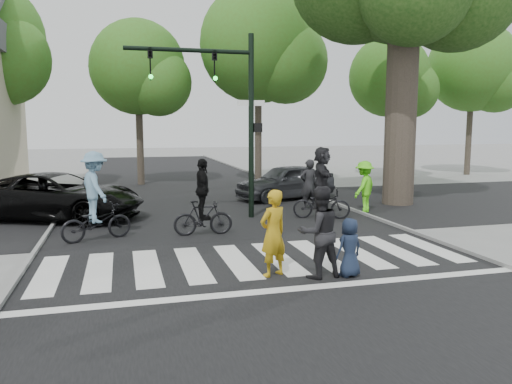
# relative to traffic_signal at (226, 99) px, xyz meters

# --- Properties ---
(ground) EXTENTS (120.00, 120.00, 0.00)m
(ground) POSITION_rel_traffic_signal_xyz_m (-0.35, -6.20, -3.90)
(ground) COLOR gray
(ground) RESTS_ON ground
(road_stem) EXTENTS (10.00, 70.00, 0.01)m
(road_stem) POSITION_rel_traffic_signal_xyz_m (-0.35, -1.20, -3.90)
(road_stem) COLOR black
(road_stem) RESTS_ON ground
(road_cross) EXTENTS (70.00, 10.00, 0.01)m
(road_cross) POSITION_rel_traffic_signal_xyz_m (-0.35, 1.80, -3.89)
(road_cross) COLOR black
(road_cross) RESTS_ON ground
(curb_left) EXTENTS (0.10, 70.00, 0.10)m
(curb_left) POSITION_rel_traffic_signal_xyz_m (-5.40, -1.20, -3.85)
(curb_left) COLOR gray
(curb_left) RESTS_ON ground
(curb_right) EXTENTS (0.10, 70.00, 0.10)m
(curb_right) POSITION_rel_traffic_signal_xyz_m (4.70, -1.20, -3.85)
(curb_right) COLOR gray
(curb_right) RESTS_ON ground
(crosswalk) EXTENTS (10.00, 3.85, 0.01)m
(crosswalk) POSITION_rel_traffic_signal_xyz_m (-0.35, -5.54, -3.89)
(crosswalk) COLOR silver
(crosswalk) RESTS_ON ground
(traffic_signal) EXTENTS (4.45, 0.29, 6.00)m
(traffic_signal) POSITION_rel_traffic_signal_xyz_m (0.00, 0.00, 0.00)
(traffic_signal) COLOR black
(traffic_signal) RESTS_ON ground
(bg_tree_2) EXTENTS (5.04, 4.80, 8.40)m
(bg_tree_2) POSITION_rel_traffic_signal_xyz_m (-2.11, 10.42, 1.88)
(bg_tree_2) COLOR brown
(bg_tree_2) RESTS_ON ground
(bg_tree_3) EXTENTS (6.30, 6.00, 10.20)m
(bg_tree_3) POSITION_rel_traffic_signal_xyz_m (3.95, 9.07, 3.04)
(bg_tree_3) COLOR brown
(bg_tree_3) RESTS_ON ground
(bg_tree_4) EXTENTS (4.83, 4.60, 8.15)m
(bg_tree_4) POSITION_rel_traffic_signal_xyz_m (11.88, 9.93, 1.73)
(bg_tree_4) COLOR brown
(bg_tree_4) RESTS_ON ground
(bg_tree_5) EXTENTS (5.67, 5.40, 9.30)m
(bg_tree_5) POSITION_rel_traffic_signal_xyz_m (17.92, 10.50, 2.46)
(bg_tree_5) COLOR brown
(bg_tree_5) RESTS_ON ground
(pedestrian_woman) EXTENTS (0.77, 0.66, 1.79)m
(pedestrian_woman) POSITION_rel_traffic_signal_xyz_m (-0.38, -6.48, -3.00)
(pedestrian_woman) COLOR #BC9116
(pedestrian_woman) RESTS_ON ground
(pedestrian_child) EXTENTS (0.68, 0.53, 1.22)m
(pedestrian_child) POSITION_rel_traffic_signal_xyz_m (1.11, -6.93, -3.29)
(pedestrian_child) COLOR #1A253B
(pedestrian_child) RESTS_ON ground
(pedestrian_adult) EXTENTS (0.98, 0.81, 1.88)m
(pedestrian_adult) POSITION_rel_traffic_signal_xyz_m (0.48, -6.82, -2.96)
(pedestrian_adult) COLOR black
(pedestrian_adult) RESTS_ON ground
(cyclist_left) EXTENTS (2.00, 1.40, 2.40)m
(cyclist_left) POSITION_rel_traffic_signal_xyz_m (-4.02, -2.19, -2.86)
(cyclist_left) COLOR black
(cyclist_left) RESTS_ON ground
(cyclist_mid) EXTENTS (1.67, 1.02, 2.16)m
(cyclist_mid) POSITION_rel_traffic_signal_xyz_m (-1.15, -2.30, -3.01)
(cyclist_mid) COLOR black
(cyclist_mid) RESTS_ON ground
(cyclist_right) EXTENTS (1.99, 1.84, 2.38)m
(cyclist_right) POSITION_rel_traffic_signal_xyz_m (3.04, -0.81, -2.84)
(cyclist_right) COLOR black
(cyclist_right) RESTS_ON ground
(car_suv) EXTENTS (6.12, 4.61, 1.54)m
(car_suv) POSITION_rel_traffic_signal_xyz_m (-5.37, 1.28, -3.13)
(car_suv) COLOR black
(car_suv) RESTS_ON ground
(car_grey) EXTENTS (4.62, 2.86, 1.47)m
(car_grey) POSITION_rel_traffic_signal_xyz_m (3.29, 3.70, -3.17)
(car_grey) COLOR #343639
(car_grey) RESTS_ON ground
(bystander_hivis) EXTENTS (1.36, 1.27, 1.84)m
(bystander_hivis) POSITION_rel_traffic_signal_xyz_m (4.92, -0.15, -2.98)
(bystander_hivis) COLOR #60EB1C
(bystander_hivis) RESTS_ON ground
(bystander_dark) EXTENTS (0.69, 0.46, 1.85)m
(bystander_dark) POSITION_rel_traffic_signal_xyz_m (3.28, 1.00, -2.98)
(bystander_dark) COLOR black
(bystander_dark) RESTS_ON ground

